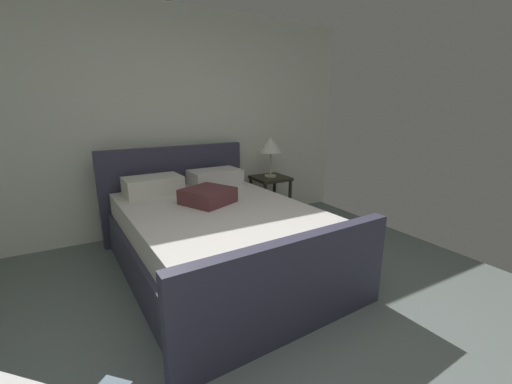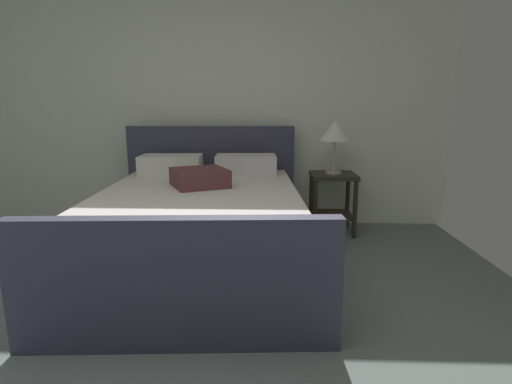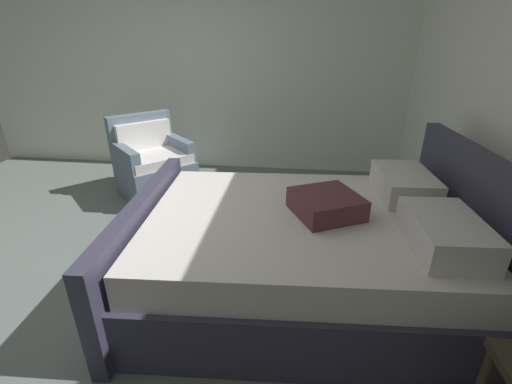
% 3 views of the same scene
% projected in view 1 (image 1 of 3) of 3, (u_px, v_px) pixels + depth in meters
% --- Properties ---
extents(wall_back, '(5.00, 0.12, 2.60)m').
position_uv_depth(wall_back, '(163.00, 123.00, 3.82)').
color(wall_back, silver).
rests_on(wall_back, ground).
extents(bed, '(1.81, 2.38, 1.05)m').
position_uv_depth(bed, '(215.00, 234.00, 3.02)').
color(bed, '#373549').
rests_on(bed, ground).
extents(nightstand_right, '(0.44, 0.44, 0.60)m').
position_uv_depth(nightstand_right, '(270.00, 191.00, 4.32)').
color(nightstand_right, '#2C281B').
rests_on(nightstand_right, ground).
extents(table_lamp_right, '(0.29, 0.29, 0.52)m').
position_uv_depth(table_lamp_right, '(271.00, 146.00, 4.16)').
color(table_lamp_right, '#B7B293').
rests_on(table_lamp_right, nightstand_right).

